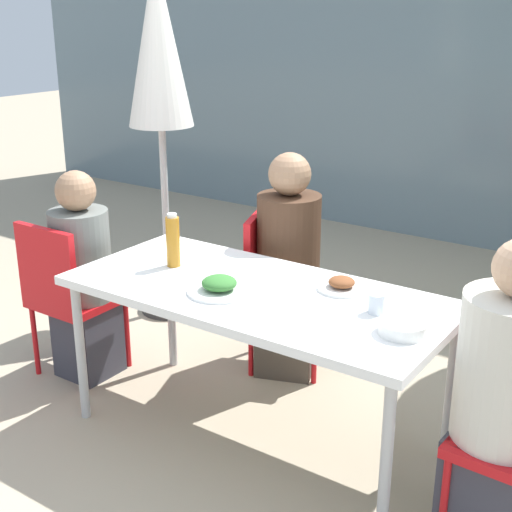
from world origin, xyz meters
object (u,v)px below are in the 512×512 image
at_px(person_right, 505,409).
at_px(salad_bowl, 403,328).
at_px(closed_umbrella, 159,56).
at_px(bottle, 173,241).
at_px(drinking_cup, 377,303).
at_px(person_far, 288,271).
at_px(chair_left, 65,290).
at_px(chair_far, 275,279).
at_px(person_left, 83,281).

relative_size(person_right, salad_bowl, 6.38).
height_order(closed_umbrella, bottle, closed_umbrella).
bearing_deg(drinking_cup, person_far, 143.17).
xyz_separation_m(chair_left, closed_umbrella, (-0.15, 0.96, 1.10)).
bearing_deg(chair_far, person_right, 43.48).
relative_size(person_far, salad_bowl, 6.51).
distance_m(chair_left, drinking_cup, 1.69).
height_order(person_left, chair_far, person_left).
bearing_deg(salad_bowl, chair_left, -179.13).
xyz_separation_m(chair_left, bottle, (0.65, 0.11, 0.36)).
xyz_separation_m(chair_left, person_far, (0.90, 0.72, 0.07)).
bearing_deg(person_right, person_far, -24.92).
bearing_deg(bottle, person_right, -2.54).
bearing_deg(person_right, closed_umbrella, -18.91).
height_order(closed_umbrella, drinking_cup, closed_umbrella).
bearing_deg(drinking_cup, chair_far, 145.38).
height_order(chair_left, drinking_cup, chair_left).
xyz_separation_m(person_left, chair_far, (0.76, 0.65, -0.03)).
bearing_deg(person_left, bottle, 2.29).
distance_m(chair_left, person_left, 0.10).
xyz_separation_m(person_far, salad_bowl, (0.92, -0.69, 0.19)).
height_order(person_far, closed_umbrella, closed_umbrella).
bearing_deg(bottle, person_far, 68.00).
xyz_separation_m(drinking_cup, salad_bowl, (0.16, -0.12, -0.02)).
height_order(closed_umbrella, salad_bowl, closed_umbrella).
bearing_deg(chair_left, salad_bowl, 0.82).
bearing_deg(chair_far, chair_left, -67.83).
bearing_deg(bottle, chair_far, 76.27).
distance_m(person_left, bottle, 0.69).
distance_m(chair_far, drinking_cup, 1.07).
xyz_separation_m(person_left, bottle, (0.60, 0.02, 0.32)).
relative_size(person_right, bottle, 4.63).
distance_m(person_right, bottle, 1.59).
bearing_deg(person_right, drinking_cup, -8.74).
bearing_deg(person_right, chair_far, -23.99).
bearing_deg(drinking_cup, closed_umbrella, 155.81).
bearing_deg(chair_far, bottle, -33.85).
relative_size(chair_left, chair_far, 1.00).
bearing_deg(chair_left, person_far, 38.42).
relative_size(chair_left, drinking_cup, 10.61).
distance_m(chair_far, person_far, 0.12).
bearing_deg(person_right, chair_left, 3.34).
relative_size(person_left, person_far, 0.93).
bearing_deg(chair_left, drinking_cup, 4.93).
distance_m(chair_far, closed_umbrella, 1.48).
distance_m(bottle, salad_bowl, 1.18).
relative_size(closed_umbrella, drinking_cup, 27.01).
distance_m(person_left, person_right, 2.17).
relative_size(person_left, person_right, 0.95).
distance_m(closed_umbrella, salad_bowl, 2.34).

